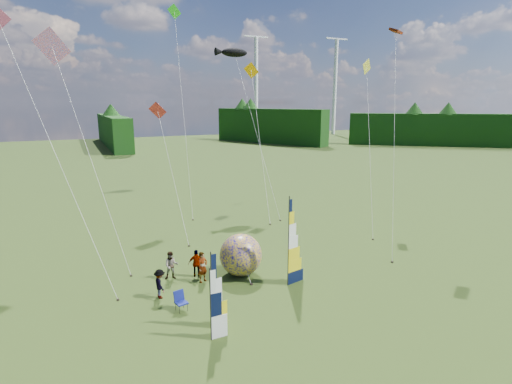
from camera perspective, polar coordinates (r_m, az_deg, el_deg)
name	(u,v)px	position (r m, az deg, el deg)	size (l,w,h in m)	color
ground	(308,314)	(20.95, 7.46, -16.84)	(220.00, 220.00, 0.00)	#42591E
treeline_ring	(311,237)	(19.30, 7.80, -6.44)	(210.00, 210.00, 8.00)	#143711
turbine_left	(335,88)	(136.32, 11.20, 14.42)	(8.00, 1.20, 30.00)	silver
turbine_right	(256,87)	(129.61, 0.01, 14.75)	(8.00, 1.20, 30.00)	silver
feather_banner_main	(288,243)	(22.66, 4.66, -7.34)	(1.37, 0.10, 5.09)	black
side_banner_left	(212,292)	(18.85, -6.36, -14.05)	(1.01, 0.10, 3.65)	yellow
side_banner_far	(211,306)	(18.11, -6.52, -15.88)	(0.97, 0.10, 3.29)	white
bol_inflatable	(241,255)	(24.40, -2.19, -8.97)	(2.57, 2.57, 2.57)	#060077
spectator_a	(203,267)	(23.84, -7.63, -10.58)	(0.67, 0.44, 1.83)	#66594C
spectator_b	(171,265)	(24.55, -12.00, -10.22)	(0.82, 0.41, 1.69)	#66594C
spectator_c	(160,284)	(22.48, -13.57, -12.64)	(1.04, 0.38, 1.61)	#66594C
spectator_d	(197,263)	(24.60, -8.48, -10.04)	(0.98, 0.40, 1.68)	#66594C
camp_chair	(181,301)	(21.10, -10.63, -15.12)	(0.60, 0.60, 1.03)	navy
kite_whale	(256,122)	(38.96, -0.07, 10.04)	(3.36, 13.95, 16.98)	black
kite_rainbow_delta	(88,138)	(27.86, -22.92, 7.07)	(7.21, 12.52, 16.08)	#FA3905
kite_parafoil	(395,127)	(30.32, 19.24, 8.80)	(8.22, 9.69, 17.20)	#B32600
small_kite_red	(172,165)	(32.41, -11.96, 3.79)	(2.57, 10.81, 10.86)	red
small_kite_orange	(260,134)	(37.44, 0.58, 8.23)	(4.90, 11.45, 14.76)	#FEA300
small_kite_yellow	(370,138)	(34.99, 15.97, 7.36)	(7.33, 10.13, 14.67)	yellow
small_kite_pink	(55,146)	(23.90, -26.73, 5.87)	(6.81, 8.48, 16.02)	#CD4B74
small_kite_green	(183,103)	(39.46, -10.41, 12.42)	(3.92, 11.94, 20.50)	#22BD17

